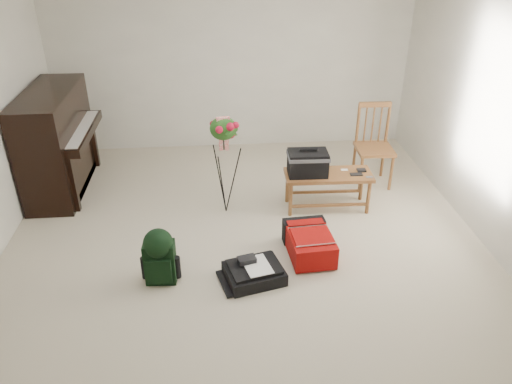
{
  "coord_description": "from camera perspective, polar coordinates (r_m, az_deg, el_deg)",
  "views": [
    {
      "loc": [
        -0.26,
        -4.17,
        3.04
      ],
      "look_at": [
        0.13,
        0.35,
        0.51
      ],
      "focal_mm": 35.0,
      "sensor_mm": 36.0,
      "label": 1
    }
  ],
  "objects": [
    {
      "name": "floor",
      "position": [
        5.17,
        -1.11,
        -6.85
      ],
      "size": [
        5.0,
        5.5,
        0.01
      ],
      "primitive_type": "cube",
      "color": "beige",
      "rests_on": "ground"
    },
    {
      "name": "green_backpack",
      "position": [
        4.7,
        -10.99,
        -6.97
      ],
      "size": [
        0.29,
        0.27,
        0.56
      ],
      "rotation": [
        0.0,
        0.0,
        -0.06
      ],
      "color": "black",
      "rests_on": "floor"
    },
    {
      "name": "bench",
      "position": [
        5.68,
        6.69,
        2.88
      ],
      "size": [
        1.01,
        0.42,
        0.77
      ],
      "rotation": [
        0.0,
        0.0,
        -0.03
      ],
      "color": "#966331",
      "rests_on": "floor"
    },
    {
      "name": "dining_chair",
      "position": [
        6.44,
        13.3,
        5.11
      ],
      "size": [
        0.46,
        0.46,
        1.02
      ],
      "rotation": [
        0.0,
        0.0,
        -0.03
      ],
      "color": "#966331",
      "rests_on": "floor"
    },
    {
      "name": "wall_back",
      "position": [
        7.16,
        -2.78,
        14.66
      ],
      "size": [
        5.0,
        0.04,
        2.5
      ],
      "primitive_type": "cube",
      "color": "beige",
      "rests_on": "floor"
    },
    {
      "name": "wall_right",
      "position": [
        5.31,
        26.92,
        6.26
      ],
      "size": [
        0.04,
        5.5,
        2.5
      ],
      "primitive_type": "cube",
      "color": "beige",
      "rests_on": "floor"
    },
    {
      "name": "flower_stand",
      "position": [
        5.57,
        -3.61,
        2.98
      ],
      "size": [
        0.43,
        0.43,
        1.2
      ],
      "rotation": [
        0.0,
        0.0,
        0.15
      ],
      "color": "black",
      "rests_on": "floor"
    },
    {
      "name": "black_duffel",
      "position": [
        4.78,
        -0.22,
        -9.14
      ],
      "size": [
        0.61,
        0.54,
        0.22
      ],
      "rotation": [
        0.0,
        0.0,
        0.25
      ],
      "color": "black",
      "rests_on": "floor"
    },
    {
      "name": "red_suitcase",
      "position": [
        5.12,
        6.03,
        -5.52
      ],
      "size": [
        0.46,
        0.65,
        0.27
      ],
      "rotation": [
        0.0,
        0.0,
        0.07
      ],
      "color": "#AE070B",
      "rests_on": "floor"
    },
    {
      "name": "piano",
      "position": [
        6.56,
        -21.71,
        5.18
      ],
      "size": [
        0.71,
        1.5,
        1.25
      ],
      "color": "black",
      "rests_on": "floor"
    }
  ]
}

